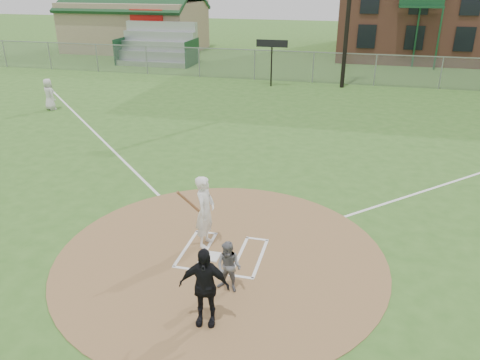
% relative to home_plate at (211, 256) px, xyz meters
% --- Properties ---
extents(ground, '(140.00, 140.00, 0.00)m').
position_rel_home_plate_xyz_m(ground, '(0.24, 0.10, -0.03)').
color(ground, '#356322').
rests_on(ground, ground).
extents(dirt_circle, '(8.40, 8.40, 0.02)m').
position_rel_home_plate_xyz_m(dirt_circle, '(0.24, 0.10, -0.02)').
color(dirt_circle, olive).
rests_on(dirt_circle, ground).
extents(home_plate, '(0.44, 0.44, 0.03)m').
position_rel_home_plate_xyz_m(home_plate, '(0.00, 0.00, 0.00)').
color(home_plate, silver).
rests_on(home_plate, dirt_circle).
extents(foul_line_third, '(17.04, 17.04, 0.01)m').
position_rel_home_plate_xyz_m(foul_line_third, '(-8.76, 9.10, -0.03)').
color(foul_line_third, white).
rests_on(foul_line_third, ground).
extents(catcher, '(0.68, 0.57, 1.24)m').
position_rel_home_plate_xyz_m(catcher, '(0.82, -1.21, 0.60)').
color(catcher, slate).
rests_on(catcher, dirt_circle).
extents(umpire, '(1.08, 0.56, 1.75)m').
position_rel_home_plate_xyz_m(umpire, '(0.62, -2.36, 0.86)').
color(umpire, black).
rests_on(umpire, dirt_circle).
extents(ondeck_player, '(0.96, 0.85, 1.66)m').
position_rel_home_plate_xyz_m(ondeck_player, '(-12.64, 11.68, 0.79)').
color(ondeck_player, silver).
rests_on(ondeck_player, ground).
extents(batters_boxes, '(2.08, 1.88, 0.01)m').
position_rel_home_plate_xyz_m(batters_boxes, '(0.24, 0.25, -0.01)').
color(batters_boxes, white).
rests_on(batters_boxes, dirt_circle).
extents(batter_at_plate, '(0.80, 0.99, 1.97)m').
position_rel_home_plate_xyz_m(batter_at_plate, '(-0.30, 0.55, 0.97)').
color(batter_at_plate, white).
rests_on(batter_at_plate, dirt_circle).
extents(outfield_fence, '(56.08, 0.08, 2.03)m').
position_rel_home_plate_xyz_m(outfield_fence, '(0.24, 22.10, 0.98)').
color(outfield_fence, slate).
rests_on(outfield_fence, ground).
extents(bleachers, '(6.08, 3.20, 3.20)m').
position_rel_home_plate_xyz_m(bleachers, '(-12.76, 26.30, 1.55)').
color(bleachers, '#B7BABF').
rests_on(bleachers, ground).
extents(clubhouse, '(12.20, 8.71, 6.23)m').
position_rel_home_plate_xyz_m(clubhouse, '(-17.75, 33.09, 2.36)').
color(clubhouse, tan).
rests_on(clubhouse, ground).
extents(scoreboard_sign, '(2.00, 0.10, 2.93)m').
position_rel_home_plate_xyz_m(scoreboard_sign, '(-2.26, 20.30, 2.35)').
color(scoreboard_sign, black).
rests_on(scoreboard_sign, ground).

